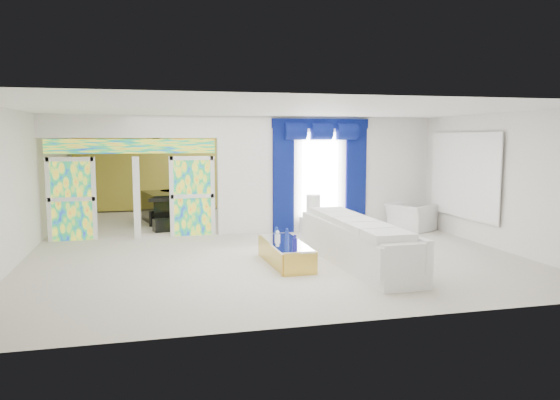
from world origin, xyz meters
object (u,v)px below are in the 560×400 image
object	(u,v)px
coffee_table	(286,253)
grand_piano	(170,207)
console_table	(324,224)
white_sofa	(356,244)
armchair	(411,217)

from	to	relation	value
coffee_table	grand_piano	xyz separation A→B (m)	(-1.97, 6.01, 0.22)
coffee_table	console_table	size ratio (longest dim) A/B	1.54
white_sofa	console_table	distance (m)	3.58
white_sofa	grand_piano	distance (m)	7.13
white_sofa	console_table	xyz separation A→B (m)	(0.53, 3.54, -0.18)
white_sofa	console_table	size ratio (longest dim) A/B	3.29
console_table	armchair	distance (m)	2.35
armchair	grand_piano	world-z (taller)	grand_piano
console_table	armchair	xyz separation A→B (m)	(2.33, -0.29, 0.15)
coffee_table	grand_piano	world-z (taller)	grand_piano
coffee_table	armchair	size ratio (longest dim) A/B	1.75
white_sofa	coffee_table	xyz separation A→B (m)	(-1.35, 0.30, -0.18)
console_table	armchair	size ratio (longest dim) A/B	1.13
grand_piano	white_sofa	bearing A→B (deg)	-73.91
white_sofa	armchair	world-z (taller)	white_sofa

